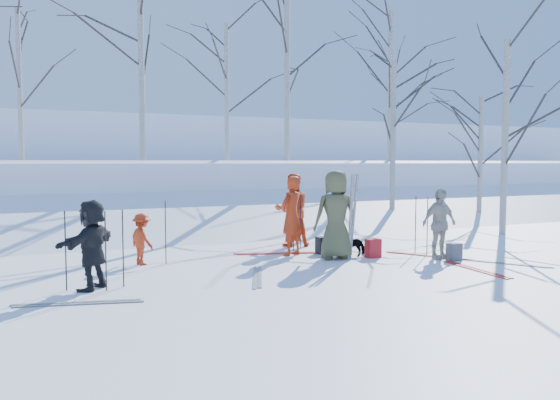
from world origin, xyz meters
name	(u,v)px	position (x,y,z in m)	size (l,w,h in m)	color
ground	(311,269)	(0.00, 0.00, 0.00)	(120.00, 120.00, 0.00)	white
snow_ramp	(209,225)	(0.00, 7.00, 0.15)	(70.00, 9.50, 1.40)	white
snow_plateau	(149,186)	(0.00, 17.00, 1.00)	(70.00, 18.00, 2.20)	white
far_hill	(101,164)	(0.00, 38.00, 2.00)	(90.00, 30.00, 6.00)	white
skier_olive_center	(336,215)	(1.06, 0.84, 0.99)	(0.96, 0.63, 1.97)	#4B4B2D
skier_red_north	(292,216)	(0.37, 1.68, 0.91)	(0.67, 0.44, 1.83)	#B92F11
skier_redor_behind	(292,210)	(0.97, 2.91, 0.93)	(0.90, 0.70, 1.85)	red
skier_red_seated	(142,239)	(-2.99, 1.91, 0.54)	(0.70, 0.40, 1.08)	#B92F11
skier_cream_east	(439,224)	(3.18, -0.06, 0.78)	(0.92, 0.38, 1.57)	beige
skier_grey_west	(92,245)	(-4.14, -0.01, 0.76)	(1.41, 0.45, 1.52)	black
dog	(353,244)	(1.68, 1.10, 0.25)	(0.27, 0.59, 0.50)	black
upright_ski_left	(351,217)	(1.31, 0.62, 0.95)	(0.07, 0.02, 1.90)	silver
upright_ski_right	(354,216)	(1.41, 0.67, 0.95)	(0.07, 0.02, 1.90)	silver
ski_pair_a	(501,263)	(3.99, -1.08, 0.01)	(1.22, 1.69, 0.02)	silver
ski_pair_b	(475,269)	(3.00, -1.37, 0.01)	(0.35, 1.91, 0.02)	red
ski_pair_c	(257,277)	(-1.25, -0.26, 0.01)	(0.90, 1.84, 0.02)	silver
ski_pair_d	(78,303)	(-4.44, -0.92, 0.01)	(1.89, 0.65, 0.02)	silver
ski_pair_e	(276,253)	(0.11, 1.99, 0.01)	(1.88, 0.73, 0.02)	red
ski_pair_f	(428,256)	(3.16, 0.26, 0.01)	(1.15, 1.73, 0.02)	red
ski_pole_a	(301,221)	(1.01, 2.51, 0.67)	(0.02, 0.02, 1.34)	black
ski_pole_b	(416,225)	(3.17, 0.76, 0.67)	(0.02, 0.02, 1.34)	black
ski_pole_c	(123,248)	(-3.64, -0.05, 0.67)	(0.02, 0.02, 1.34)	black
ski_pole_d	(106,251)	(-3.94, -0.22, 0.67)	(0.02, 0.02, 1.34)	black
ski_pole_e	(166,232)	(-2.51, 1.78, 0.67)	(0.02, 0.02, 1.34)	black
ski_pole_f	(294,223)	(0.69, 2.23, 0.67)	(0.02, 0.02, 1.34)	black
ski_pole_g	(66,251)	(-4.55, 0.07, 0.67)	(0.02, 0.02, 1.34)	black
ski_pole_h	(427,226)	(3.26, 0.44, 0.67)	(0.02, 0.02, 1.34)	black
backpack_red	(373,248)	(1.92, 0.66, 0.21)	(0.32, 0.22, 0.42)	#AC1A1F
backpack_grey	(454,252)	(3.33, -0.38, 0.19)	(0.30, 0.20, 0.38)	#4E5055
backpack_dark	(324,245)	(1.15, 1.56, 0.20)	(0.34, 0.24, 0.40)	black
birch_plateau_a	(20,85)	(-5.44, 12.84, 4.98)	(4.50, 4.50, 5.57)	silver
birch_plateau_b	(393,111)	(13.23, 15.74, 4.99)	(4.50, 4.50, 5.57)	silver
birch_plateau_c	(390,86)	(9.99, 11.47, 5.61)	(5.38, 5.38, 6.83)	silver
birch_plateau_d	(227,93)	(2.28, 11.98, 4.99)	(4.51, 4.51, 5.58)	silver
birch_plateau_f	(287,72)	(3.96, 9.73, 5.62)	(5.39, 5.39, 6.84)	silver
birch_plateau_g	(141,61)	(-1.62, 9.39, 5.57)	(5.32, 5.32, 6.74)	silver
birch_edge_b	(505,138)	(7.73, 2.48, 2.86)	(4.61, 4.61, 5.73)	silver
birch_edge_c	(480,159)	(9.55, 5.31, 2.24)	(3.74, 3.74, 4.48)	silver
birch_edge_e	(393,143)	(6.18, 5.88, 2.78)	(4.50, 4.50, 5.57)	silver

